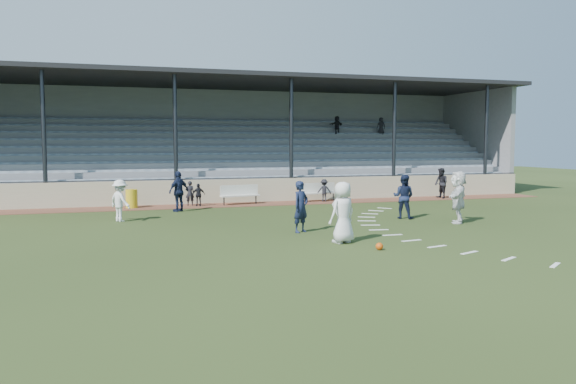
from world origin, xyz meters
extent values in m
plane|color=#273616|center=(0.00, 0.00, 0.00)|extent=(90.00, 90.00, 0.00)
cube|color=brown|center=(0.00, 10.50, 0.01)|extent=(34.00, 2.00, 0.02)
cube|color=#B3A88A|center=(0.00, 11.55, 0.60)|extent=(34.00, 0.18, 1.20)
cube|color=beige|center=(-0.02, 10.46, 0.45)|extent=(2.04, 0.74, 0.06)
cube|color=beige|center=(-0.02, 10.68, 0.70)|extent=(1.98, 0.41, 0.54)
cylinder|color=#2A2C31|center=(-0.86, 10.31, 0.22)|extent=(0.06, 0.06, 0.40)
cylinder|color=#2A2C31|center=(0.82, 10.61, 0.22)|extent=(0.06, 0.06, 0.40)
cube|color=beige|center=(4.23, 10.71, 0.45)|extent=(2.04, 0.73, 0.06)
cube|color=beige|center=(4.23, 10.93, 0.70)|extent=(1.98, 0.39, 0.54)
cylinder|color=#2A2C31|center=(3.40, 10.57, 0.22)|extent=(0.06, 0.06, 0.40)
cylinder|color=#2A2C31|center=(5.07, 10.85, 0.22)|extent=(0.06, 0.06, 0.40)
cylinder|color=gold|center=(-5.18, 10.54, 0.45)|extent=(0.54, 0.54, 0.86)
sphere|color=#C5480B|center=(1.27, -2.23, 0.11)|extent=(0.21, 0.21, 0.21)
imported|color=silver|center=(0.72, -0.84, 0.94)|extent=(1.07, 0.89, 1.88)
imported|color=#141C37|center=(0.13, 1.44, 0.88)|extent=(0.77, 0.68, 1.76)
imported|color=#141C37|center=(5.21, 3.57, 0.89)|extent=(1.09, 1.08, 1.78)
imported|color=silver|center=(-5.73, 6.03, 0.81)|extent=(1.10, 1.21, 1.63)
imported|color=#141C37|center=(-3.20, 8.60, 0.90)|extent=(1.12, 0.95, 1.80)
imported|color=silver|center=(6.57, 1.83, 0.99)|extent=(1.56, 1.84, 1.99)
imported|color=black|center=(11.20, 10.28, 0.85)|extent=(0.68, 0.84, 1.66)
imported|color=black|center=(-2.45, 10.73, 0.62)|extent=(0.47, 0.35, 1.19)
imported|color=black|center=(-2.08, 10.37, 0.56)|extent=(0.65, 0.32, 1.08)
imported|color=black|center=(4.44, 10.55, 0.60)|extent=(0.82, 0.58, 1.16)
cube|color=gray|center=(0.00, 12.10, 0.60)|extent=(34.00, 0.80, 1.20)
cube|color=#8899A4|center=(0.00, 12.20, 1.25)|extent=(33.00, 0.28, 0.10)
cube|color=gray|center=(0.00, 12.90, 0.80)|extent=(34.00, 0.80, 1.60)
cube|color=#8899A4|center=(0.00, 13.00, 1.65)|extent=(33.00, 0.28, 0.10)
cube|color=gray|center=(0.00, 13.70, 1.00)|extent=(34.00, 0.80, 2.00)
cube|color=#8899A4|center=(0.00, 13.80, 2.05)|extent=(33.00, 0.28, 0.10)
cube|color=gray|center=(0.00, 14.50, 1.20)|extent=(34.00, 0.80, 2.40)
cube|color=#8899A4|center=(0.00, 14.60, 2.45)|extent=(33.00, 0.28, 0.10)
cube|color=gray|center=(0.00, 15.30, 1.40)|extent=(34.00, 0.80, 2.80)
cube|color=#8899A4|center=(0.00, 15.40, 2.85)|extent=(33.00, 0.28, 0.10)
cube|color=gray|center=(0.00, 16.10, 1.60)|extent=(34.00, 0.80, 3.20)
cube|color=#8899A4|center=(0.00, 16.20, 3.25)|extent=(33.00, 0.28, 0.10)
cube|color=gray|center=(0.00, 16.90, 1.80)|extent=(34.00, 0.80, 3.60)
cube|color=#8899A4|center=(0.00, 17.00, 3.65)|extent=(33.00, 0.28, 0.10)
cube|color=gray|center=(0.00, 17.70, 2.00)|extent=(34.00, 0.80, 4.00)
cube|color=#8899A4|center=(0.00, 17.80, 4.05)|extent=(33.00, 0.28, 0.10)
cube|color=gray|center=(0.00, 18.50, 2.20)|extent=(34.00, 0.80, 4.40)
cube|color=#8899A4|center=(0.00, 18.60, 4.45)|extent=(33.00, 0.28, 0.10)
cube|color=gray|center=(0.00, 19.10, 3.20)|extent=(34.00, 0.40, 6.40)
cube|color=gray|center=(16.85, 15.50, 3.20)|extent=(0.30, 7.80, 6.40)
cube|color=black|center=(0.00, 15.20, 6.50)|extent=(34.60, 9.00, 0.22)
cylinder|color=#2A2C31|center=(-9.00, 11.65, 3.25)|extent=(0.20, 0.20, 6.50)
cylinder|color=#2A2C31|center=(-3.00, 11.65, 3.25)|extent=(0.20, 0.20, 6.50)
cylinder|color=#2A2C31|center=(3.00, 11.65, 3.25)|extent=(0.20, 0.20, 6.50)
cylinder|color=#2A2C31|center=(9.00, 11.65, 3.25)|extent=(0.20, 0.20, 6.50)
cylinder|color=#2A2C31|center=(15.00, 11.65, 3.25)|extent=(0.20, 0.20, 6.50)
cylinder|color=#2A2C31|center=(0.00, 11.55, 1.25)|extent=(34.00, 0.05, 0.05)
imported|color=black|center=(10.82, 16.94, 4.16)|extent=(0.61, 0.47, 1.12)
imported|color=black|center=(7.71, 16.94, 4.18)|extent=(1.13, 0.73, 1.17)
cube|color=white|center=(6.12, 7.01, 0.01)|extent=(0.54, 0.61, 0.01)
cube|color=white|center=(5.29, 6.22, 0.01)|extent=(0.59, 0.56, 0.01)
cube|color=white|center=(4.57, 5.34, 0.01)|extent=(0.64, 0.51, 0.01)
cube|color=white|center=(3.96, 4.38, 0.01)|extent=(0.67, 0.44, 0.01)
cube|color=white|center=(3.48, 3.34, 0.01)|extent=(0.70, 0.37, 0.01)
cube|color=white|center=(3.13, 2.26, 0.01)|extent=(0.71, 0.29, 0.01)
cube|color=white|center=(2.92, 1.14, 0.01)|extent=(0.71, 0.21, 0.01)
cube|color=white|center=(2.85, 0.00, 0.01)|extent=(0.70, 0.12, 0.01)
cube|color=white|center=(2.92, -1.14, 0.01)|extent=(0.71, 0.21, 0.01)
cube|color=white|center=(3.13, -2.26, 0.01)|extent=(0.71, 0.29, 0.01)
cube|color=white|center=(3.48, -3.34, 0.01)|extent=(0.70, 0.37, 0.01)
cube|color=white|center=(3.96, -4.38, 0.01)|extent=(0.67, 0.44, 0.01)
cube|color=white|center=(4.57, -5.34, 0.01)|extent=(0.64, 0.51, 0.01)
camera|label=1|loc=(-5.87, -16.55, 3.04)|focal=35.00mm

